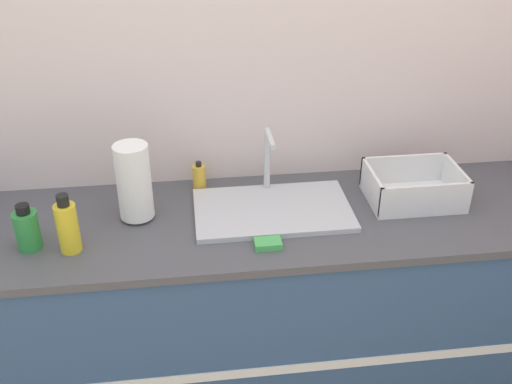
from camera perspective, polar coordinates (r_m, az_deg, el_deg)
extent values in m
cube|color=silver|center=(2.28, -2.33, 11.03)|extent=(4.86, 0.06, 2.60)
cube|color=#33517A|center=(2.43, -1.17, -11.57)|extent=(2.46, 0.61, 0.85)
cube|color=white|center=(2.21, -0.29, -16.71)|extent=(2.46, 0.01, 0.04)
cube|color=#4C4C51|center=(2.16, -1.29, -2.77)|extent=(2.48, 0.64, 0.03)
cube|color=silver|center=(2.18, 1.59, -1.72)|extent=(0.57, 0.34, 0.02)
cylinder|color=silver|center=(2.25, 1.06, 3.12)|extent=(0.02, 0.02, 0.24)
cylinder|color=silver|center=(2.13, 1.37, 5.10)|extent=(0.02, 0.15, 0.02)
cylinder|color=#4C4C51|center=(2.19, -11.18, -2.29)|extent=(0.09, 0.09, 0.01)
cylinder|color=white|center=(2.12, -11.55, 0.98)|extent=(0.12, 0.12, 0.28)
cube|color=white|center=(2.33, 14.61, -0.57)|extent=(0.34, 0.25, 0.01)
cube|color=white|center=(2.21, 15.86, -0.70)|extent=(0.34, 0.01, 0.12)
cube|color=white|center=(2.40, 13.84, 2.17)|extent=(0.34, 0.01, 0.12)
cube|color=white|center=(2.25, 10.93, 0.55)|extent=(0.01, 0.25, 0.12)
cube|color=white|center=(2.37, 18.49, 1.02)|extent=(0.01, 0.25, 0.12)
cylinder|color=yellow|center=(2.03, -17.48, -3.30)|extent=(0.07, 0.07, 0.17)
cylinder|color=black|center=(1.98, -17.93, -0.77)|extent=(0.04, 0.04, 0.04)
cylinder|color=#2D8C3D|center=(2.10, -20.94, -3.44)|extent=(0.08, 0.08, 0.13)
cylinder|color=black|center=(2.06, -21.34, -1.54)|extent=(0.04, 0.04, 0.03)
cylinder|color=gold|center=(2.32, -5.43, 1.38)|extent=(0.05, 0.05, 0.10)
cylinder|color=black|center=(2.29, -5.50, 2.66)|extent=(0.02, 0.02, 0.02)
cube|color=#4CB259|center=(2.00, 1.15, -4.95)|extent=(0.09, 0.06, 0.02)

